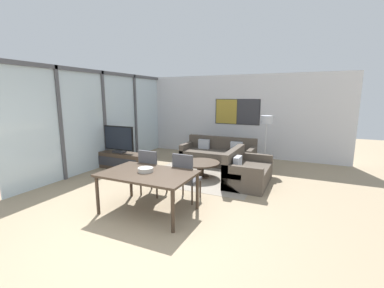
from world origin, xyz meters
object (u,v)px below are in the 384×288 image
television (119,140)px  fruit_bowl (146,169)px  sofa_side (245,172)px  dining_chair_centre (185,176)px  dining_table (148,176)px  dining_chair_left (151,171)px  sofa_main (219,155)px  coffee_table (200,166)px  tv_console (120,160)px  floor_lamp (266,124)px

television → fruit_bowl: 3.09m
television → sofa_side: 3.68m
dining_chair_centre → dining_table: bearing=-119.4°
sofa_side → dining_chair_centre: dining_chair_centre is taller
dining_chair_left → dining_chair_centre: (0.79, 0.01, 0.00)m
dining_table → fruit_bowl: fruit_bowl is taller
sofa_main → coffee_table: size_ratio=2.22×
fruit_bowl → sofa_main: bearing=88.2°
tv_console → dining_chair_left: dining_chair_left is taller
television → coffee_table: bearing=5.6°
sofa_side → dining_chair_centre: size_ratio=1.51×
tv_console → dining_table: (2.40, -2.05, 0.43)m
sofa_main → floor_lamp: 1.73m
dining_chair_centre → floor_lamp: (1.05, 3.06, 0.77)m
sofa_main → fruit_bowl: 3.73m
sofa_side → floor_lamp: floor_lamp is taller
sofa_main → television: bearing=-145.6°
television → dining_table: bearing=-40.4°
tv_console → floor_lamp: size_ratio=1.06×
television → dining_chair_centre: 3.12m
sofa_main → fruit_bowl: (-0.12, -3.70, 0.51)m
television → fruit_bowl: size_ratio=3.63×
tv_console → floor_lamp: 4.34m
coffee_table → dining_chair_left: bearing=-105.6°
sofa_main → floor_lamp: (1.39, 0.03, 1.03)m
sofa_side → coffee_table: (-1.18, 0.01, 0.03)m
dining_table → floor_lamp: (1.44, 3.76, 0.63)m
sofa_main → dining_chair_left: (-0.45, -3.04, 0.26)m
television → dining_chair_centre: bearing=-25.6°
dining_chair_left → dining_chair_centre: size_ratio=1.00×
dining_chair_centre → fruit_bowl: size_ratio=3.53×
sofa_side → tv_console: bearing=93.7°
tv_console → floor_lamp: bearing=24.0°
coffee_table → dining_table: (-0.05, -2.29, 0.37)m
sofa_main → dining_table: bearing=-90.8°
fruit_bowl → sofa_side: bearing=60.1°
tv_console → fruit_bowl: (2.34, -2.02, 0.54)m
television → sofa_side: size_ratio=0.68×
tv_console → fruit_bowl: fruit_bowl is taller
dining_chair_left → sofa_main: bearing=81.6°
dining_table → dining_chair_centre: (0.40, 0.70, -0.14)m
tv_console → coffee_table: size_ratio=1.63×
sofa_side → fruit_bowl: sofa_side is taller
tv_console → dining_chair_left: bearing=-34.1°
tv_console → television: (0.00, 0.00, 0.62)m
tv_console → television: bearing=90.0°
sofa_side → dining_chair_left: (-1.62, -1.59, 0.26)m
dining_table → dining_chair_left: 0.81m
dining_table → dining_chair_centre: dining_chair_centre is taller
tv_console → dining_chair_centre: bearing=-25.6°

